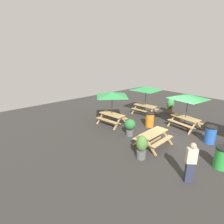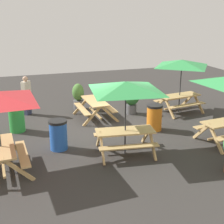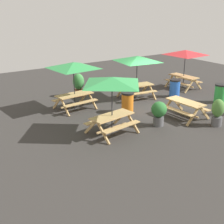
% 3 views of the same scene
% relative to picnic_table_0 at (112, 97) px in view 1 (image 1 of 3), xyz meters
% --- Properties ---
extents(ground_plane, '(24.00, 24.00, 0.00)m').
position_rel_picnic_table_0_xyz_m(ground_plane, '(3.65, 1.57, -1.99)').
color(ground_plane, '#33302D').
rests_on(ground_plane, ground).
extents(picnic_table_0, '(2.26, 2.26, 2.34)m').
position_rel_picnic_table_0_xyz_m(picnic_table_0, '(0.00, 0.00, 0.00)').
color(picnic_table_0, tan).
rests_on(picnic_table_0, ground).
extents(picnic_table_1, '(1.59, 1.85, 0.81)m').
position_rel_picnic_table_0_xyz_m(picnic_table_1, '(3.73, -0.34, -1.43)').
color(picnic_table_1, tan).
rests_on(picnic_table_1, ground).
extents(picnic_table_3, '(2.81, 2.81, 2.34)m').
position_rel_picnic_table_0_xyz_m(picnic_table_3, '(3.72, 3.19, 0.00)').
color(picnic_table_3, tan).
rests_on(picnic_table_3, ground).
extents(picnic_table_4, '(2.82, 2.82, 2.34)m').
position_rel_picnic_table_0_xyz_m(picnic_table_4, '(0.15, 3.47, 0.00)').
color(picnic_table_4, tan).
rests_on(picnic_table_4, ground).
extents(trash_bin_orange, '(0.59, 0.59, 0.98)m').
position_rel_picnic_table_0_xyz_m(trash_bin_orange, '(1.99, 1.66, -1.49)').
color(trash_bin_orange, orange).
rests_on(trash_bin_orange, ground).
extents(trash_bin_blue, '(0.59, 0.59, 0.98)m').
position_rel_picnic_table_0_xyz_m(trash_bin_blue, '(5.65, 2.26, -1.49)').
color(trash_bin_blue, blue).
rests_on(trash_bin_blue, ground).
extents(trash_bin_green, '(0.59, 0.59, 0.98)m').
position_rel_picnic_table_0_xyz_m(trash_bin_green, '(6.86, 0.22, -1.49)').
color(trash_bin_green, green).
rests_on(trash_bin_green, ground).
extents(potted_plant_0, '(0.62, 0.62, 1.28)m').
position_rel_picnic_table_0_xyz_m(potted_plant_0, '(1.33, 5.28, -1.27)').
color(potted_plant_0, '#935138').
rests_on(potted_plant_0, ground).
extents(potted_plant_1, '(0.65, 0.65, 1.05)m').
position_rel_picnic_table_0_xyz_m(potted_plant_1, '(2.09, -0.41, -1.38)').
color(potted_plant_1, '#59595B').
rests_on(potted_plant_1, ground).
extents(potted_plant_2, '(0.53, 0.53, 1.17)m').
position_rel_picnic_table_0_xyz_m(potted_plant_2, '(4.12, -1.79, -1.36)').
color(potted_plant_2, '#59595B').
rests_on(potted_plant_2, ground).
extents(person_standing, '(0.41, 0.41, 1.67)m').
position_rel_picnic_table_0_xyz_m(person_standing, '(6.36, -1.68, -1.10)').
color(person_standing, '#2D334C').
rests_on(person_standing, ground).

